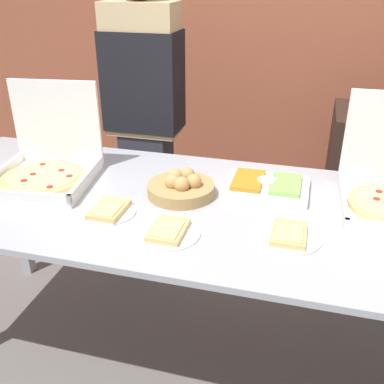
{
  "coord_description": "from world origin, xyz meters",
  "views": [
    {
      "loc": [
        0.42,
        -1.54,
        1.73
      ],
      "look_at": [
        0.0,
        0.0,
        0.93
      ],
      "focal_mm": 42.0,
      "sensor_mm": 36.0,
      "label": 1
    }
  ],
  "objects_px": {
    "paper_plate_front_right": "(289,235)",
    "bread_basket": "(181,187)",
    "paper_plate_front_left": "(168,231)",
    "veggie_tray": "(266,186)",
    "person_server_vest": "(144,107)",
    "paper_plate_front_center": "(109,210)",
    "pizza_box_far_right": "(47,164)"
  },
  "relations": [
    {
      "from": "paper_plate_front_right",
      "to": "bread_basket",
      "type": "xyz_separation_m",
      "value": [
        -0.46,
        0.22,
        0.02
      ]
    },
    {
      "from": "paper_plate_front_left",
      "to": "paper_plate_front_right",
      "type": "relative_size",
      "value": 0.99
    },
    {
      "from": "veggie_tray",
      "to": "person_server_vest",
      "type": "height_order",
      "value": "person_server_vest"
    },
    {
      "from": "bread_basket",
      "to": "person_server_vest",
      "type": "xyz_separation_m",
      "value": [
        -0.44,
        0.76,
        0.1
      ]
    },
    {
      "from": "paper_plate_front_center",
      "to": "paper_plate_front_right",
      "type": "relative_size",
      "value": 0.88
    },
    {
      "from": "pizza_box_far_right",
      "to": "paper_plate_front_center",
      "type": "xyz_separation_m",
      "value": [
        0.39,
        -0.22,
        -0.06
      ]
    },
    {
      "from": "veggie_tray",
      "to": "pizza_box_far_right",
      "type": "bearing_deg",
      "value": -171.56
    },
    {
      "from": "paper_plate_front_left",
      "to": "person_server_vest",
      "type": "distance_m",
      "value": 1.18
    },
    {
      "from": "pizza_box_far_right",
      "to": "person_server_vest",
      "type": "xyz_separation_m",
      "value": [
        0.17,
        0.77,
        0.06
      ]
    },
    {
      "from": "paper_plate_front_right",
      "to": "veggie_tray",
      "type": "height_order",
      "value": "veggie_tray"
    },
    {
      "from": "person_server_vest",
      "to": "bread_basket",
      "type": "bearing_deg",
      "value": 120.35
    },
    {
      "from": "pizza_box_far_right",
      "to": "paper_plate_front_left",
      "type": "distance_m",
      "value": 0.73
    },
    {
      "from": "veggie_tray",
      "to": "paper_plate_front_right",
      "type": "bearing_deg",
      "value": -71.21
    },
    {
      "from": "pizza_box_far_right",
      "to": "veggie_tray",
      "type": "bearing_deg",
      "value": 0.67
    },
    {
      "from": "paper_plate_front_center",
      "to": "person_server_vest",
      "type": "xyz_separation_m",
      "value": [
        -0.22,
        0.98,
        0.12
      ]
    },
    {
      "from": "paper_plate_front_left",
      "to": "paper_plate_front_right",
      "type": "height_order",
      "value": "same"
    },
    {
      "from": "paper_plate_front_left",
      "to": "veggie_tray",
      "type": "relative_size",
      "value": 0.65
    },
    {
      "from": "bread_basket",
      "to": "person_server_vest",
      "type": "bearing_deg",
      "value": 120.35
    },
    {
      "from": "pizza_box_far_right",
      "to": "paper_plate_front_right",
      "type": "xyz_separation_m",
      "value": [
        1.08,
        -0.21,
        -0.06
      ]
    },
    {
      "from": "paper_plate_front_right",
      "to": "veggie_tray",
      "type": "xyz_separation_m",
      "value": [
        -0.12,
        0.36,
        0.01
      ]
    },
    {
      "from": "pizza_box_far_right",
      "to": "person_server_vest",
      "type": "relative_size",
      "value": 0.27
    },
    {
      "from": "paper_plate_front_left",
      "to": "bread_basket",
      "type": "bearing_deg",
      "value": 97.84
    },
    {
      "from": "paper_plate_front_center",
      "to": "veggie_tray",
      "type": "relative_size",
      "value": 0.58
    },
    {
      "from": "pizza_box_far_right",
      "to": "person_server_vest",
      "type": "bearing_deg",
      "value": 69.4
    },
    {
      "from": "paper_plate_front_right",
      "to": "pizza_box_far_right",
      "type": "bearing_deg",
      "value": 168.76
    },
    {
      "from": "paper_plate_front_left",
      "to": "person_server_vest",
      "type": "xyz_separation_m",
      "value": [
        -0.49,
        1.07,
        0.12
      ]
    },
    {
      "from": "paper_plate_front_right",
      "to": "paper_plate_front_left",
      "type": "bearing_deg",
      "value": -168.07
    },
    {
      "from": "bread_basket",
      "to": "paper_plate_front_right",
      "type": "bearing_deg",
      "value": -25.84
    },
    {
      "from": "pizza_box_far_right",
      "to": "paper_plate_front_right",
      "type": "bearing_deg",
      "value": -19.01
    },
    {
      "from": "paper_plate_front_left",
      "to": "paper_plate_front_center",
      "type": "bearing_deg",
      "value": 162.19
    },
    {
      "from": "veggie_tray",
      "to": "person_server_vest",
      "type": "bearing_deg",
      "value": 141.36
    },
    {
      "from": "paper_plate_front_left",
      "to": "veggie_tray",
      "type": "height_order",
      "value": "veggie_tray"
    }
  ]
}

